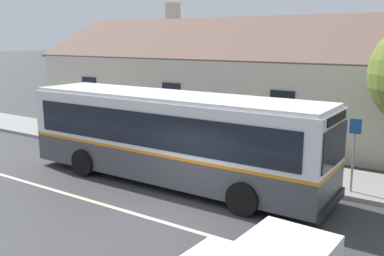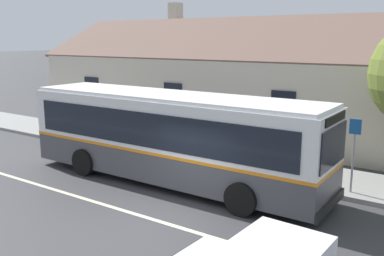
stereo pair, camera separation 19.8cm
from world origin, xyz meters
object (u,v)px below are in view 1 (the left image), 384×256
object	(u,v)px
bench_by_building	(66,127)
bench_down_street	(128,134)
bus_stop_sign	(354,147)
transit_bus	(171,135)

from	to	relation	value
bench_by_building	bench_down_street	size ratio (longest dim) A/B	0.84
bench_down_street	bus_stop_sign	bearing A→B (deg)	-4.91
transit_bus	bench_by_building	distance (m)	9.04
transit_bus	bench_down_street	xyz separation A→B (m)	(-4.69, 2.98, -1.11)
bench_by_building	bus_stop_sign	world-z (taller)	bus_stop_sign
bench_by_building	bus_stop_sign	xyz separation A→B (m)	(14.24, -0.50, 1.08)
bench_down_street	bench_by_building	bearing A→B (deg)	-174.34
bus_stop_sign	bench_by_building	bearing A→B (deg)	177.97
bench_by_building	bus_stop_sign	distance (m)	14.29
transit_bus	bus_stop_sign	xyz separation A→B (m)	(5.66, 2.09, -0.04)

